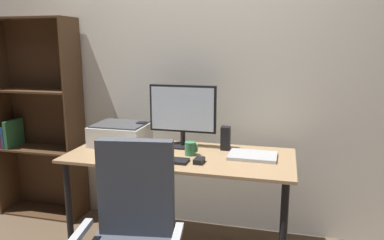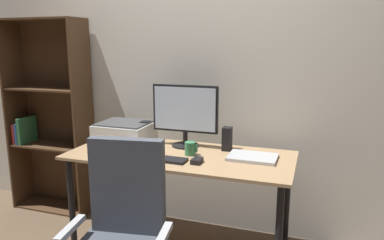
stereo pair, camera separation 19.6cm
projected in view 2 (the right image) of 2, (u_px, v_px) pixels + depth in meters
The scene contains 12 objects.
back_wall at pixel (203, 68), 2.89m from camera, with size 6.40×0.10×2.60m, color silver.
desk at pixel (180, 166), 2.56m from camera, with size 1.56×0.68×0.74m.
monitor at pixel (185, 112), 2.68m from camera, with size 0.50×0.20×0.46m.
keyboard at pixel (165, 159), 2.39m from camera, with size 0.29×0.11×0.02m, color black.
mouse at pixel (197, 161), 2.34m from camera, with size 0.06×0.10×0.03m, color black.
coffee_mug at pixel (190, 148), 2.51m from camera, with size 0.09×0.07×0.09m.
laptop at pixel (253, 157), 2.43m from camera, with size 0.32×0.23×0.02m, color #B7BABC.
speaker_left at pixel (146, 132), 2.81m from camera, with size 0.06×0.07×0.17m, color black.
speaker_right at pixel (227, 139), 2.60m from camera, with size 0.06×0.07×0.17m, color black.
printer at pixel (125, 133), 2.81m from camera, with size 0.40×0.34×0.16m.
paper_sheet at pixel (133, 160), 2.39m from camera, with size 0.21×0.30×0.00m, color white.
bookshelf at pixel (50, 118), 3.27m from camera, with size 0.74×0.28×1.70m.
Camera 2 is at (0.87, -2.28, 1.49)m, focal length 34.16 mm.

